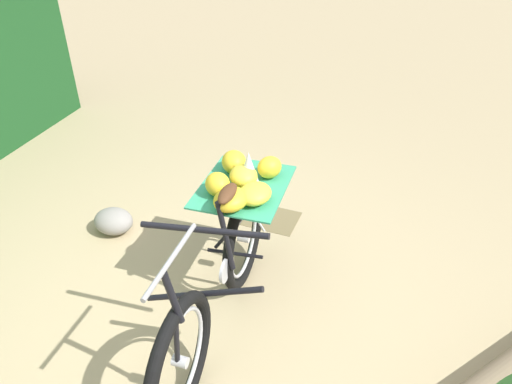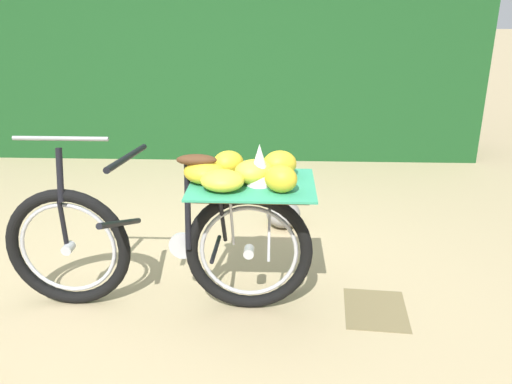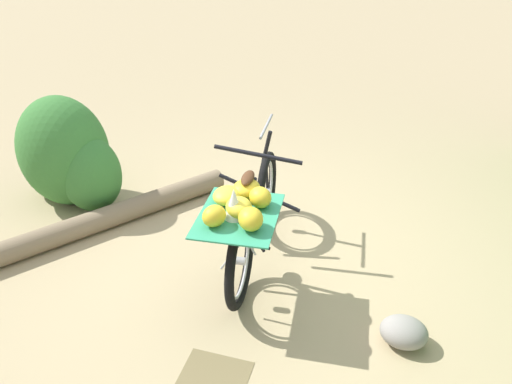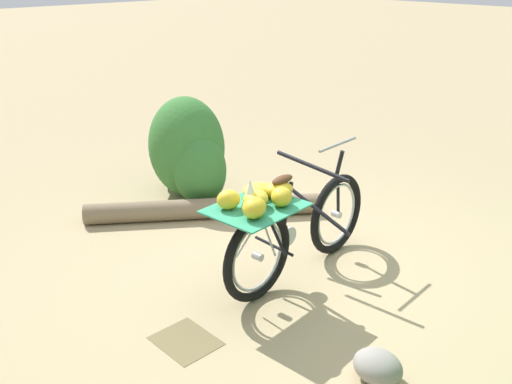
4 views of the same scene
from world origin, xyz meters
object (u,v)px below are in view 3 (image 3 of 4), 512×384
at_px(shrub_cluster, 67,158).
at_px(fallen_log, 113,215).
at_px(bicycle, 250,216).
at_px(path_stone, 404,332).

bearing_deg(shrub_cluster, fallen_log, 155.25).
bearing_deg(bicycle, path_stone, -115.70).
height_order(shrub_cluster, path_stone, shrub_cluster).
xyz_separation_m(bicycle, shrub_cluster, (2.05, -0.56, -0.03)).
distance_m(fallen_log, path_stone, 2.78).
relative_size(bicycle, path_stone, 5.51).
bearing_deg(path_stone, fallen_log, -15.68).
xyz_separation_m(shrub_cluster, path_stone, (-3.29, 1.03, -0.39)).
height_order(fallen_log, path_stone, fallen_log).
height_order(bicycle, shrub_cluster, shrub_cluster).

